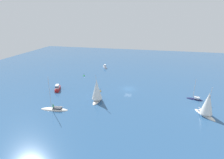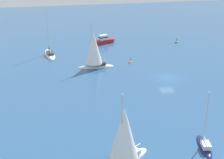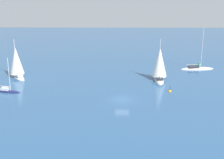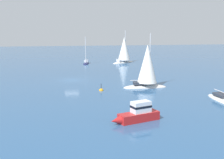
% 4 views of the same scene
% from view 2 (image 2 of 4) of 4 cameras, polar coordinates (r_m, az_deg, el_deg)
% --- Properties ---
extents(ground_plane, '(165.32, 165.32, 0.00)m').
position_cam_2_polar(ground_plane, '(60.43, 9.55, 0.35)').
color(ground_plane, '#2D5684').
extents(sailboat, '(5.20, 2.32, 7.17)m').
position_cam_2_polar(sailboat, '(41.08, 15.60, -10.93)').
color(sailboat, '#191E4C').
rests_on(sailboat, ground).
extents(sailboat_1, '(5.25, 6.75, 8.77)m').
position_cam_2_polar(sailboat_1, '(35.61, 2.19, -10.01)').
color(sailboat_1, silver).
rests_on(sailboat_1, ground).
extents(motor_cruiser_1, '(3.07, 5.67, 2.13)m').
position_cam_2_polar(motor_cruiser_1, '(80.93, -1.26, 6.81)').
color(motor_cruiser_1, '#B21E1E').
rests_on(motor_cruiser_1, ground).
extents(ketch, '(3.24, 7.08, 9.25)m').
position_cam_2_polar(ketch, '(63.80, -3.05, 4.77)').
color(ketch, silver).
rests_on(ketch, ground).
extents(sailboat_2, '(8.12, 2.85, 10.41)m').
position_cam_2_polar(sailboat_2, '(73.62, -10.65, 4.31)').
color(sailboat_2, silver).
rests_on(sailboat_2, ground).
extents(channel_buoy, '(0.75, 0.75, 1.44)m').
position_cam_2_polar(channel_buoy, '(83.08, 11.01, 6.23)').
color(channel_buoy, green).
rests_on(channel_buoy, ground).
extents(mooring_buoy, '(0.66, 0.66, 1.39)m').
position_cam_2_polar(mooring_buoy, '(67.37, 3.15, 2.92)').
color(mooring_buoy, orange).
rests_on(mooring_buoy, ground).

